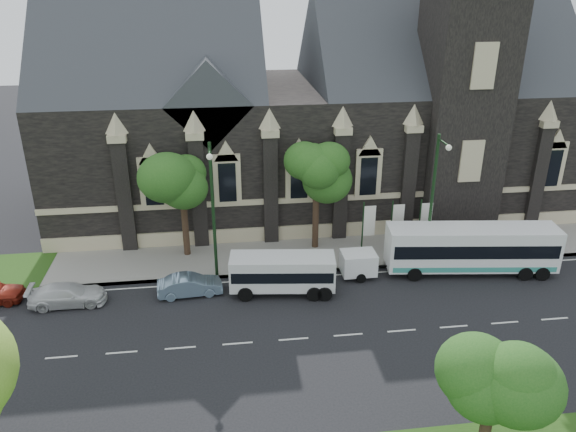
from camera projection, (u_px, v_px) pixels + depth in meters
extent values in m
plane|color=black|center=(294.00, 339.00, 29.73)|extent=(160.00, 160.00, 0.00)
cube|color=gray|center=(275.00, 256.00, 38.33)|extent=(80.00, 5.00, 0.15)
cube|color=black|center=(309.00, 145.00, 45.92)|extent=(40.00, 15.00, 10.00)
cube|color=#33363B|center=(156.00, 88.00, 42.52)|extent=(16.00, 15.00, 15.00)
cube|color=#33363B|center=(431.00, 81.00, 45.09)|extent=(20.00, 15.00, 15.00)
cube|color=#33363B|center=(209.00, 98.00, 38.89)|extent=(6.00, 6.00, 6.00)
cube|color=black|center=(460.00, 110.00, 40.04)|extent=(5.50, 5.50, 18.00)
cube|color=#CBB892|center=(326.00, 198.00, 39.79)|extent=(40.00, 0.22, 0.40)
cube|color=#CBB892|center=(325.00, 231.00, 40.83)|extent=(40.00, 0.25, 1.20)
cube|color=black|center=(299.00, 179.00, 38.79)|extent=(1.20, 0.12, 2.80)
sphere|color=#1F531A|center=(494.00, 381.00, 20.00)|extent=(3.20, 3.20, 3.20)
sphere|color=#1F531A|center=(505.00, 356.00, 20.38)|extent=(2.40, 2.40, 2.40)
cylinder|color=black|center=(315.00, 223.00, 38.83)|extent=(0.44, 0.44, 3.96)
sphere|color=#1F531A|center=(317.00, 174.00, 37.37)|extent=(3.84, 3.84, 3.84)
sphere|color=#1F531A|center=(325.00, 160.00, 37.82)|extent=(2.88, 2.88, 2.88)
cylinder|color=black|center=(186.00, 230.00, 37.78)|extent=(0.44, 0.44, 3.96)
sphere|color=#1F531A|center=(182.00, 180.00, 36.34)|extent=(3.68, 3.68, 3.68)
sphere|color=#1F531A|center=(192.00, 167.00, 36.77)|extent=(2.76, 2.76, 2.76)
cylinder|color=black|center=(432.00, 202.00, 35.73)|extent=(0.20, 0.20, 9.00)
cylinder|color=black|center=(444.00, 142.00, 33.33)|extent=(0.10, 1.60, 0.10)
sphere|color=silver|center=(449.00, 148.00, 32.64)|extent=(0.36, 0.36, 0.36)
cylinder|color=black|center=(213.00, 213.00, 34.09)|extent=(0.20, 0.20, 9.00)
cylinder|color=black|center=(209.00, 151.00, 31.69)|extent=(0.10, 1.60, 0.10)
sphere|color=silver|center=(210.00, 157.00, 31.00)|extent=(0.36, 0.36, 0.36)
cylinder|color=black|center=(363.00, 229.00, 37.81)|extent=(0.10, 0.10, 4.00)
cube|color=white|center=(369.00, 221.00, 37.62)|extent=(0.80, 0.04, 2.20)
cylinder|color=black|center=(391.00, 228.00, 38.05)|extent=(0.10, 0.10, 4.00)
cube|color=white|center=(398.00, 219.00, 37.86)|extent=(0.80, 0.04, 2.20)
cylinder|color=black|center=(419.00, 226.00, 38.28)|extent=(0.10, 0.10, 4.00)
cube|color=white|center=(426.00, 218.00, 38.09)|extent=(0.80, 0.04, 2.20)
cube|color=white|center=(471.00, 247.00, 35.77)|extent=(11.08, 3.54, 2.73)
cube|color=black|center=(472.00, 245.00, 35.71)|extent=(10.66, 3.53, 0.89)
cube|color=teal|center=(469.00, 261.00, 36.20)|extent=(10.66, 3.52, 0.35)
cylinder|color=black|center=(415.00, 274.00, 35.24)|extent=(0.93, 0.38, 0.90)
cylinder|color=black|center=(407.00, 258.00, 37.32)|extent=(0.93, 0.38, 0.90)
cylinder|color=black|center=(525.00, 274.00, 35.31)|extent=(0.93, 0.38, 0.90)
cylinder|color=black|center=(512.00, 257.00, 37.39)|extent=(0.93, 0.38, 0.90)
cylinder|color=black|center=(542.00, 274.00, 35.32)|extent=(0.93, 0.38, 0.90)
cylinder|color=black|center=(528.00, 257.00, 37.40)|extent=(0.93, 0.38, 0.90)
cube|color=silver|center=(282.00, 271.00, 33.58)|extent=(6.52, 2.72, 1.99)
cube|color=black|center=(282.00, 270.00, 33.56)|extent=(6.27, 2.73, 0.68)
cylinder|color=black|center=(245.00, 294.00, 33.05)|extent=(0.93, 0.38, 0.90)
cylinder|color=black|center=(247.00, 278.00, 34.87)|extent=(0.93, 0.38, 0.90)
cylinder|color=black|center=(314.00, 294.00, 33.09)|extent=(0.93, 0.38, 0.90)
cylinder|color=black|center=(312.00, 277.00, 34.91)|extent=(0.93, 0.38, 0.90)
cylinder|color=black|center=(325.00, 294.00, 33.09)|extent=(0.93, 0.38, 0.90)
cylinder|color=black|center=(322.00, 277.00, 34.91)|extent=(0.93, 0.38, 0.90)
cube|color=white|center=(358.00, 263.00, 35.56)|extent=(2.18, 1.64, 1.42)
cylinder|color=black|center=(361.00, 278.00, 35.09)|extent=(0.61, 0.22, 0.61)
cylinder|color=black|center=(355.00, 266.00, 36.58)|extent=(0.61, 0.22, 0.61)
cylinder|color=black|center=(379.00, 267.00, 35.89)|extent=(1.31, 0.09, 0.08)
imported|color=#728DA5|center=(190.00, 285.00, 33.64)|extent=(4.00, 1.67, 1.29)
imported|color=silver|center=(68.00, 295.00, 32.65)|extent=(4.47, 1.91, 1.28)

